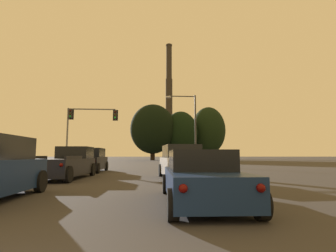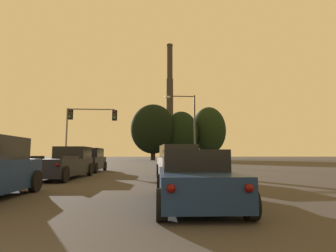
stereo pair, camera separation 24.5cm
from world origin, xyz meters
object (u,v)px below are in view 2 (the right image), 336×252
at_px(pickup_truck_left_lane_second, 64,164).
at_px(traffic_light_overhead_left, 83,122).
at_px(suv_right_lane_second, 178,162).
at_px(suv_left_lane_front, 89,160).
at_px(street_lamp, 190,122).
at_px(smokestack, 170,112).
at_px(sedan_right_lane_third, 193,178).

relative_size(pickup_truck_left_lane_second, traffic_light_overhead_left, 0.84).
bearing_deg(traffic_light_overhead_left, suv_right_lane_second, -59.59).
bearing_deg(suv_right_lane_second, suv_left_lane_front, 130.55).
bearing_deg(street_lamp, suv_left_lane_front, -134.48).
height_order(suv_left_lane_front, smokestack, smokestack).
height_order(suv_right_lane_second, street_lamp, street_lamp).
height_order(suv_left_lane_front, street_lamp, street_lamp).
bearing_deg(suv_right_lane_second, traffic_light_overhead_left, 117.63).
distance_m(sedan_right_lane_third, traffic_light_overhead_left, 24.81).
height_order(street_lamp, smokestack, smokestack).
relative_size(suv_right_lane_second, smokestack, 0.09).
xyz_separation_m(sedan_right_lane_third, street_lamp, (3.64, 23.84, 4.65)).
xyz_separation_m(pickup_truck_left_lane_second, suv_left_lane_front, (0.05, 5.94, 0.09)).
distance_m(suv_right_lane_second, traffic_light_overhead_left, 18.42).
height_order(suv_right_lane_second, suv_left_lane_front, same).
bearing_deg(street_lamp, suv_right_lane_second, -101.16).
height_order(pickup_truck_left_lane_second, smokestack, smokestack).
xyz_separation_m(suv_left_lane_front, smokestack, (14.71, 106.76, 21.70)).
bearing_deg(pickup_truck_left_lane_second, street_lamp, 61.05).
bearing_deg(sedan_right_lane_third, pickup_truck_left_lane_second, 128.34).
relative_size(traffic_light_overhead_left, street_lamp, 0.77).
xyz_separation_m(traffic_light_overhead_left, smokestack, (17.45, 98.02, 17.53)).
distance_m(sedan_right_lane_third, pickup_truck_left_lane_second, 10.11).
distance_m(suv_left_lane_front, traffic_light_overhead_left, 10.07).
xyz_separation_m(suv_right_lane_second, traffic_light_overhead_left, (-9.08, 15.47, 4.18)).
xyz_separation_m(suv_right_lane_second, pickup_truck_left_lane_second, (-6.40, 0.78, -0.09)).
relative_size(suv_left_lane_front, street_lamp, 0.57).
xyz_separation_m(suv_right_lane_second, suv_left_lane_front, (-6.35, 6.73, 0.00)).
distance_m(suv_right_lane_second, suv_left_lane_front, 9.25).
bearing_deg(traffic_light_overhead_left, sedan_right_lane_third, -69.12).
relative_size(pickup_truck_left_lane_second, suv_left_lane_front, 1.14).
height_order(sedan_right_lane_third, street_lamp, street_lamp).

